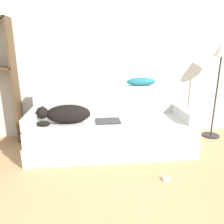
# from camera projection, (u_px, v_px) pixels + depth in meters

# --- Properties ---
(wall_back) EXTENTS (7.82, 0.06, 2.70)m
(wall_back) POSITION_uv_depth(u_px,v_px,m) (109.00, 51.00, 3.39)
(wall_back) COLOR silver
(wall_back) RESTS_ON ground_plane
(couch) EXTENTS (2.23, 0.85, 0.44)m
(couch) POSITION_uv_depth(u_px,v_px,m) (111.00, 135.00, 3.07)
(couch) COLOR silver
(couch) RESTS_ON ground_plane
(couch_backrest) EXTENTS (2.19, 0.15, 0.42)m
(couch_backrest) POSITION_uv_depth(u_px,v_px,m) (109.00, 100.00, 3.29)
(couch_backrest) COLOR silver
(couch_backrest) RESTS_ON couch
(couch_arm_left) EXTENTS (0.15, 0.66, 0.15)m
(couch_arm_left) POSITION_uv_depth(u_px,v_px,m) (33.00, 118.00, 2.88)
(couch_arm_left) COLOR silver
(couch_arm_left) RESTS_ON couch
(couch_arm_right) EXTENTS (0.15, 0.66, 0.15)m
(couch_arm_right) POSITION_uv_depth(u_px,v_px,m) (184.00, 113.00, 3.09)
(couch_arm_right) COLOR silver
(couch_arm_right) RESTS_ON couch
(dog) EXTENTS (0.70, 0.25, 0.25)m
(dog) POSITION_uv_depth(u_px,v_px,m) (65.00, 114.00, 2.87)
(dog) COLOR black
(dog) RESTS_ON couch
(laptop) EXTENTS (0.33, 0.25, 0.02)m
(laptop) POSITION_uv_depth(u_px,v_px,m) (108.00, 121.00, 2.96)
(laptop) COLOR #2D2D30
(laptop) RESTS_ON couch
(throw_pillow) EXTENTS (0.44, 0.14, 0.12)m
(throw_pillow) POSITION_uv_depth(u_px,v_px,m) (141.00, 82.00, 3.24)
(throw_pillow) COLOR teal
(throw_pillow) RESTS_ON couch_backrest
(floor_lamp) EXTENTS (0.27, 0.27, 1.48)m
(floor_lamp) POSITION_uv_depth(u_px,v_px,m) (221.00, 62.00, 3.27)
(floor_lamp) COLOR #232326
(floor_lamp) RESTS_ON ground_plane
(power_adapter) EXTENTS (0.07, 0.07, 0.03)m
(power_adapter) POSITION_uv_depth(u_px,v_px,m) (166.00, 179.00, 2.41)
(power_adapter) COLOR silver
(power_adapter) RESTS_ON ground_plane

